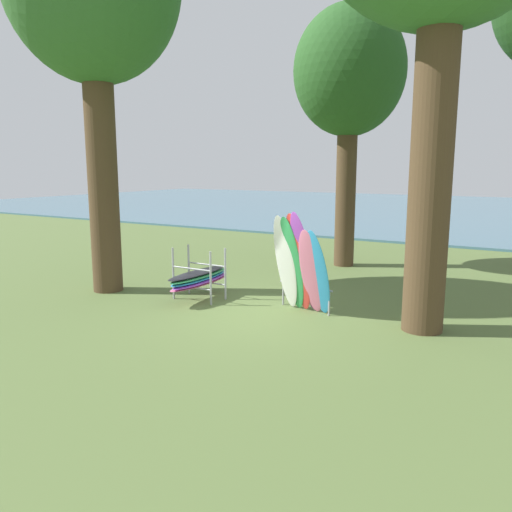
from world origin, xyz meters
TOP-DOWN VIEW (x-y plane):
  - ground_plane at (0.00, 0.00)m, footprint 80.00×80.00m
  - lake_water at (0.00, 29.68)m, footprint 80.00×36.00m
  - tree_mid_behind at (-0.44, 6.12)m, footprint 3.41×3.41m
  - leaning_board_pile at (0.69, 0.51)m, footprint 1.48×0.89m
  - board_storage_rack at (-1.90, 0.32)m, footprint 1.15×2.12m

SIDE VIEW (x-z plane):
  - ground_plane at x=0.00m, z-range 0.00..0.00m
  - lake_water at x=0.00m, z-range 0.00..0.10m
  - board_storage_rack at x=-1.90m, z-range -0.10..1.15m
  - leaning_board_pile at x=0.69m, z-range -0.09..2.16m
  - tree_mid_behind at x=-0.44m, z-range 1.89..9.88m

